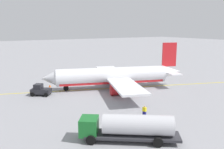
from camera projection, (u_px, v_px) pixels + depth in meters
name	position (u px, v px, depth m)	size (l,w,h in m)	color
ground_plane	(112.00, 88.00, 50.48)	(400.00, 400.00, 0.00)	#939399
airplane	(114.00, 76.00, 50.08)	(29.49, 27.84, 9.52)	white
fuel_tanker	(129.00, 127.00, 26.84)	(10.63, 8.61, 3.15)	#2D2D33
pushback_tug	(41.00, 90.00, 45.13)	(4.10, 3.88, 2.20)	#232328
refueling_worker	(144.00, 111.00, 34.28)	(0.51, 0.61, 1.71)	navy
safety_cone_nose	(50.00, 86.00, 51.43)	(0.51, 0.51, 0.56)	#F2590F
taxi_line_marking	(112.00, 88.00, 50.48)	(76.65, 0.30, 0.01)	yellow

